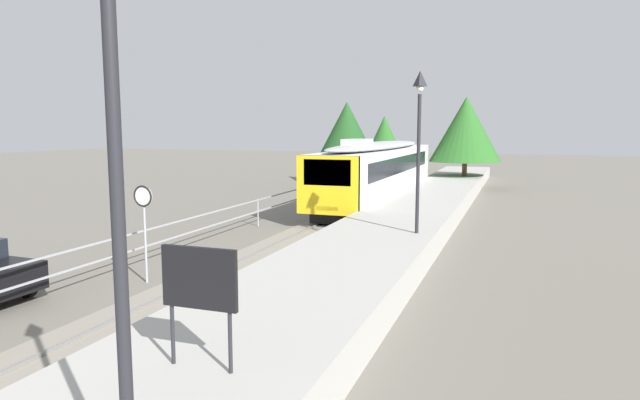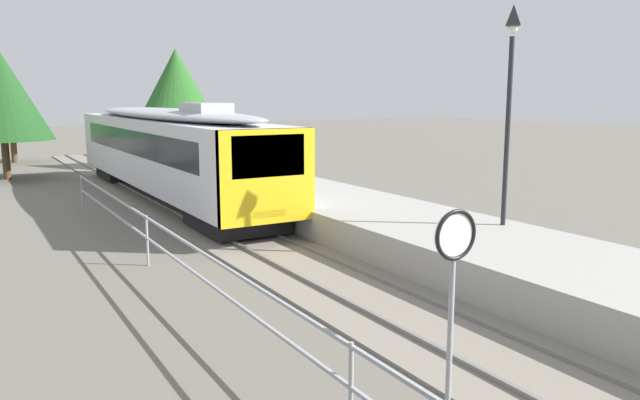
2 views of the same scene
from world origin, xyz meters
The scene contains 10 objects.
ground_plane centered at (-3.00, 22.00, 0.00)m, with size 160.00×160.00×0.00m, color #6B665B.
track_rails centered at (0.00, 22.00, 0.03)m, with size 3.20×60.00×0.14m.
commuter_train centered at (0.00, 30.26, 2.14)m, with size 2.82×18.75×3.74m.
station_platform centered at (3.25, 22.00, 0.45)m, with size 3.90×60.00×0.90m, color #A8A59E.
platform_lamp_mid_platform centered at (4.57, 17.01, 4.62)m, with size 0.34×0.34×5.35m.
speed_limit_sign centered at (-2.20, 11.52, 2.12)m, with size 0.61×0.10×2.81m.
carpark_fence centered at (-3.30, 12.00, 0.91)m, with size 0.06×36.06×1.25m.
tree_behind_carpark centered at (-5.10, 40.47, 4.22)m, with size 4.75×4.75×6.49m.
tree_behind_station_far centered at (3.90, 41.07, 4.37)m, with size 5.25×5.25×6.77m.
tree_distant_left centered at (-4.12, 49.15, 3.63)m, with size 3.63×3.63×5.61m.
Camera 2 is at (-7.04, 6.37, 4.07)m, focal length 34.39 mm.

